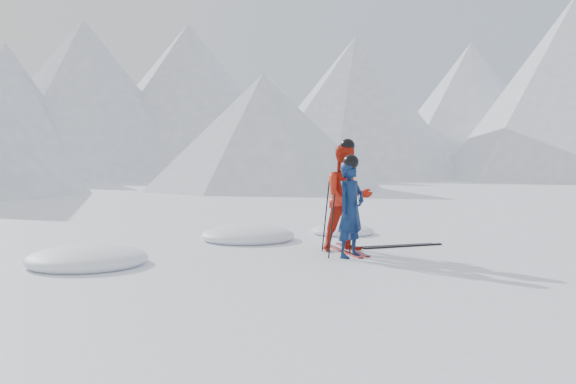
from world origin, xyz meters
TOP-DOWN VIEW (x-y plane):
  - ground at (0.00, 0.00)m, footprint 160.00×160.00m
  - mountain_range at (5.71, 35.31)m, footprint 106.15×62.94m
  - skier_blue at (-1.30, -0.35)m, footprint 0.64×0.46m
  - skier_red at (-0.82, 0.22)m, footprint 1.15×1.05m
  - pole_blue_left at (-1.60, -0.20)m, footprint 0.11×0.08m
  - pole_blue_right at (-1.05, -0.10)m, footprint 0.11×0.07m
  - pole_red_left at (-1.12, 0.47)m, footprint 0.13×0.10m
  - pole_red_right at (-0.52, 0.37)m, footprint 0.13×0.09m
  - ski_worn_left at (-0.94, 0.22)m, footprint 0.73×1.61m
  - ski_worn_right at (-0.70, 0.22)m, footprint 0.84×1.56m
  - ski_loose_a at (0.27, 0.08)m, footprint 1.63×0.68m
  - ski_loose_b at (0.37, -0.07)m, footprint 1.64×0.62m
  - snow_lumps at (-2.45, 2.18)m, footprint 7.59×2.75m

SIDE VIEW (x-z plane):
  - ground at x=0.00m, z-range 0.00..0.00m
  - snow_lumps at x=-2.45m, z-range -0.21..0.21m
  - ski_worn_left at x=-0.94m, z-range 0.00..0.03m
  - ski_worn_right at x=-0.70m, z-range 0.00..0.03m
  - ski_loose_a at x=0.27m, z-range 0.00..0.03m
  - ski_loose_b at x=0.37m, z-range 0.00..0.03m
  - pole_blue_left at x=-1.60m, z-range 0.00..1.09m
  - pole_blue_right at x=-1.05m, z-range 0.00..1.09m
  - pole_red_left at x=-1.12m, z-range 0.00..1.28m
  - pole_red_right at x=-0.52m, z-range 0.00..1.28m
  - skier_blue at x=-1.30m, z-range 0.00..1.64m
  - skier_red at x=-0.82m, z-range 0.00..1.93m
  - mountain_range at x=5.71m, z-range -1.04..14.49m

